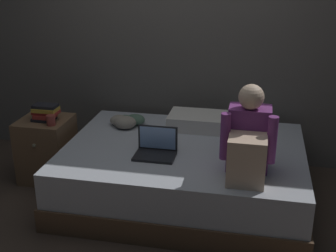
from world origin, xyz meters
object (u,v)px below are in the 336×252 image
nightstand (47,149)px  mug (51,120)px  person_sitting (248,142)px  book_stack (45,112)px  bed (184,173)px  clothes_pile (126,121)px  laptop (156,148)px  pillow (200,121)px

nightstand → mug: (0.13, -0.12, 0.34)m
person_sitting → book_stack: (-1.79, 0.49, -0.07)m
bed → clothes_pile: bearing=149.5°
bed → person_sitting: bearing=-36.9°
laptop → book_stack: 1.13m
mug → clothes_pile: size_ratio=0.28×
pillow → person_sitting: bearing=-61.5°
book_stack → mug: size_ratio=2.54×
bed → mug: bearing=-179.4°
pillow → clothes_pile: pillow is taller
laptop → pillow: (0.26, 0.66, 0.01)m
pillow → clothes_pile: 0.68m
laptop → book_stack: (-1.08, 0.30, 0.12)m
pillow → mug: mug is taller
pillow → book_stack: (-1.34, -0.36, 0.11)m
mug → clothes_pile: 0.68m
laptop → pillow: 0.71m
bed → nightstand: (-1.30, 0.11, 0.05)m
bed → pillow: bearing=81.6°
book_stack → clothes_pile: (0.67, 0.26, -0.13)m
bed → laptop: size_ratio=6.25×
bed → person_sitting: (0.52, -0.39, 0.49)m
laptop → mug: 1.00m
laptop → clothes_pile: 0.70m
laptop → book_stack: bearing=164.4°
person_sitting → pillow: bearing=118.5°
pillow → laptop: bearing=-111.4°
person_sitting → mug: bearing=167.3°
person_sitting → pillow: 0.98m
person_sitting → pillow: size_ratio=1.17×
bed → clothes_pile: 0.76m
nightstand → mug: bearing=-42.7°
pillow → nightstand: bearing=-166.0°
pillow → book_stack: bearing=-165.1°
laptop → pillow: bearing=68.6°
mug → book_stack: bearing=134.0°
nightstand → laptop: laptop is taller
bed → book_stack: book_stack is taller
person_sitting → book_stack: size_ratio=2.86×
bed → nightstand: bearing=175.2°
person_sitting → laptop: bearing=165.6°
bed → mug: 1.23m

